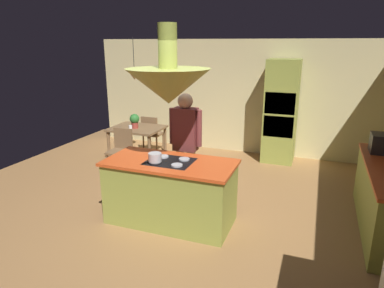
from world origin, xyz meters
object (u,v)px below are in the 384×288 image
at_px(person_at_island, 186,141).
at_px(chair_facing_island, 121,148).
at_px(potted_plant_on_table, 135,120).
at_px(kitchen_island, 170,191).
at_px(chair_by_back_wall, 152,132).
at_px(oven_tower, 281,112).
at_px(cooking_pot_on_cooktop, 155,157).
at_px(cup_on_table, 130,128).
at_px(dining_table, 137,132).

height_order(person_at_island, chair_facing_island, person_at_island).
bearing_deg(person_at_island, potted_plant_on_table, 141.39).
bearing_deg(kitchen_island, chair_by_back_wall, 121.70).
xyz_separation_m(kitchen_island, potted_plant_on_table, (-1.71, 2.03, 0.47)).
bearing_deg(oven_tower, kitchen_island, -108.74).
distance_m(kitchen_island, cooking_pot_on_cooktop, 0.57).
relative_size(cup_on_table, cooking_pot_on_cooktop, 0.50).
height_order(chair_by_back_wall, cup_on_table, chair_by_back_wall).
bearing_deg(chair_facing_island, chair_by_back_wall, 90.00).
bearing_deg(cup_on_table, kitchen_island, -47.49).
bearing_deg(potted_plant_on_table, oven_tower, 23.32).
height_order(kitchen_island, cup_on_table, kitchen_island).
distance_m(kitchen_island, dining_table, 2.71).
bearing_deg(chair_facing_island, cup_on_table, 93.51).
relative_size(chair_facing_island, cup_on_table, 9.67).
xyz_separation_m(oven_tower, cooking_pot_on_cooktop, (-1.26, -3.37, -0.09)).
height_order(chair_facing_island, cooking_pot_on_cooktop, cooking_pot_on_cooktop).
distance_m(chair_facing_island, chair_by_back_wall, 1.31).
height_order(chair_by_back_wall, potted_plant_on_table, potted_plant_on_table).
relative_size(potted_plant_on_table, cooking_pot_on_cooktop, 1.67).
height_order(potted_plant_on_table, cooking_pot_on_cooktop, potted_plant_on_table).
height_order(chair_by_back_wall, cooking_pot_on_cooktop, cooking_pot_on_cooktop).
relative_size(kitchen_island, dining_table, 1.69).
distance_m(dining_table, cup_on_table, 0.26).
bearing_deg(chair_by_back_wall, cup_on_table, 88.23).
bearing_deg(potted_plant_on_table, cup_on_table, -97.15).
bearing_deg(chair_by_back_wall, oven_tower, -170.07).
bearing_deg(chair_facing_island, person_at_island, -24.14).
bearing_deg(kitchen_island, cooking_pot_on_cooktop, -140.91).
height_order(oven_tower, chair_by_back_wall, oven_tower).
bearing_deg(cup_on_table, dining_table, 82.92).
relative_size(dining_table, chair_by_back_wall, 1.22).
xyz_separation_m(person_at_island, cup_on_table, (-1.68, 1.18, -0.20)).
xyz_separation_m(kitchen_island, chair_facing_island, (-1.70, 1.45, 0.05)).
distance_m(cup_on_table, cooking_pot_on_cooktop, 2.56).
xyz_separation_m(dining_table, person_at_island, (1.65, -1.39, 0.35)).
height_order(oven_tower, chair_facing_island, oven_tower).
height_order(chair_facing_island, potted_plant_on_table, potted_plant_on_table).
bearing_deg(dining_table, person_at_island, -40.13).
height_order(kitchen_island, cooking_pot_on_cooktop, cooking_pot_on_cooktop).
xyz_separation_m(chair_facing_island, cup_on_table, (-0.03, 0.44, 0.30)).
xyz_separation_m(kitchen_island, cooking_pot_on_cooktop, (-0.16, -0.13, 0.53)).
bearing_deg(kitchen_island, person_at_island, 93.81).
bearing_deg(kitchen_island, oven_tower, 71.26).
distance_m(oven_tower, cup_on_table, 3.15).
relative_size(chair_facing_island, chair_by_back_wall, 1.00).
bearing_deg(chair_by_back_wall, kitchen_island, 121.70).
xyz_separation_m(chair_facing_island, potted_plant_on_table, (-0.01, 0.59, 0.42)).
xyz_separation_m(person_at_island, chair_by_back_wall, (-1.65, 2.05, -0.50)).
height_order(oven_tower, person_at_island, oven_tower).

